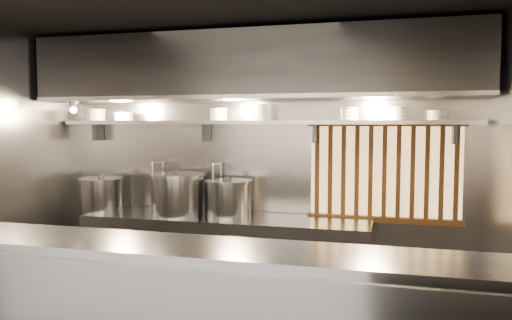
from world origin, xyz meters
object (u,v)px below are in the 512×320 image
at_px(pendant_bulb, 245,114).
at_px(stock_pot_left, 101,194).
at_px(stock_pot_mid, 178,194).
at_px(heat_lamp, 72,105).
at_px(stock_pot_right, 229,198).

relative_size(pendant_bulb, stock_pot_left, 0.34).
relative_size(stock_pot_left, stock_pot_mid, 0.71).
bearing_deg(stock_pot_mid, pendant_bulb, 6.88).
bearing_deg(pendant_bulb, stock_pot_mid, -173.12).
bearing_deg(heat_lamp, stock_pot_left, 61.10).
bearing_deg(stock_pot_left, heat_lamp, -118.90).
xyz_separation_m(stock_pot_mid, stock_pot_right, (0.55, 0.04, -0.03)).
xyz_separation_m(stock_pot_left, stock_pot_right, (1.48, 0.04, 0.01)).
height_order(heat_lamp, stock_pot_left, heat_lamp).
xyz_separation_m(pendant_bulb, stock_pot_left, (-1.65, -0.08, -0.88)).
distance_m(heat_lamp, stock_pot_mid, 1.46).
xyz_separation_m(heat_lamp, pendant_bulb, (1.80, 0.35, -0.11)).
distance_m(pendant_bulb, stock_pot_right, 0.89).
bearing_deg(pendant_bulb, stock_pot_right, -164.82).
bearing_deg(pendant_bulb, stock_pot_left, -177.17).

